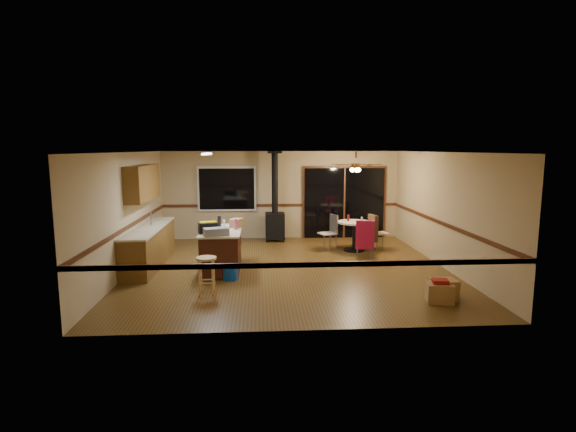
{
  "coord_description": "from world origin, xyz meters",
  "views": [
    {
      "loc": [
        -0.66,
        -9.81,
        2.68
      ],
      "look_at": [
        0.0,
        0.3,
        1.15
      ],
      "focal_mm": 28.0,
      "sensor_mm": 36.0,
      "label": 1
    }
  ],
  "objects": [
    {
      "name": "bottle_dark",
      "position": [
        -1.55,
        0.14,
        1.04
      ],
      "size": [
        0.11,
        0.11,
        0.29
      ],
      "primitive_type": "cylinder",
      "rotation": [
        0.0,
        0.0,
        -0.36
      ],
      "color": "black",
      "rests_on": "kitchen_island"
    },
    {
      "name": "box_corner_b",
      "position": [
        2.62,
        -2.26,
        0.18
      ],
      "size": [
        0.46,
        0.4,
        0.36
      ],
      "primitive_type": "cube",
      "rotation": [
        0.0,
        0.0,
        0.05
      ],
      "color": "#A07847",
      "rests_on": "floor"
    },
    {
      "name": "wood_stove",
      "position": [
        -0.2,
        3.05,
        0.73
      ],
      "size": [
        0.55,
        0.5,
        2.52
      ],
      "color": "black",
      "rests_on": "ground"
    },
    {
      "name": "bottle_white",
      "position": [
        -1.46,
        0.34,
        0.98
      ],
      "size": [
        0.07,
        0.07,
        0.17
      ],
      "primitive_type": "cylinder",
      "rotation": [
        0.0,
        0.0,
        -0.22
      ],
      "color": "white",
      "rests_on": "kitchen_island"
    },
    {
      "name": "countertop",
      "position": [
        -3.2,
        0.5,
        0.88
      ],
      "size": [
        0.64,
        3.04,
        0.04
      ],
      "primitive_type": "cube",
      "color": "beige",
      "rests_on": "lower_cabinets"
    },
    {
      "name": "box_under_window",
      "position": [
        -1.52,
        2.75,
        0.2
      ],
      "size": [
        0.52,
        0.42,
        0.41
      ],
      "primitive_type": "cube",
      "rotation": [
        0.0,
        0.0,
        -0.03
      ],
      "color": "#A07847",
      "rests_on": "floor"
    },
    {
      "name": "chair_right",
      "position": [
        2.36,
        1.67,
        0.6
      ],
      "size": [
        0.53,
        0.5,
        0.7
      ],
      "color": "#C5AB92",
      "rests_on": "ground"
    },
    {
      "name": "wall_back",
      "position": [
        0.0,
        3.5,
        1.3
      ],
      "size": [
        7.0,
        0.0,
        7.0
      ],
      "primitive_type": "plane",
      "rotation": [
        1.57,
        0.0,
        0.0
      ],
      "color": "tan",
      "rests_on": "ground"
    },
    {
      "name": "fluorescent_strip",
      "position": [
        -1.8,
        0.3,
        2.56
      ],
      "size": [
        0.1,
        1.2,
        0.04
      ],
      "primitive_type": "cube",
      "color": "white",
      "rests_on": "ceiling"
    },
    {
      "name": "ceiling",
      "position": [
        0.0,
        0.0,
        2.6
      ],
      "size": [
        7.0,
        7.0,
        0.0
      ],
      "primitive_type": "plane",
      "rotation": [
        3.14,
        0.0,
        0.0
      ],
      "color": "silver",
      "rests_on": "ground"
    },
    {
      "name": "box_on_island",
      "position": [
        -1.18,
        0.32,
        1.0
      ],
      "size": [
        0.32,
        0.36,
        0.2
      ],
      "primitive_type": "cube",
      "rotation": [
        0.0,
        0.0,
        -0.43
      ],
      "color": "#A07847",
      "rests_on": "kitchen_island"
    },
    {
      "name": "chair_left",
      "position": [
        1.24,
        1.79,
        0.59
      ],
      "size": [
        0.52,
        0.51,
        0.51
      ],
      "color": "#C5AB92",
      "rests_on": "ground"
    },
    {
      "name": "wall_right",
      "position": [
        3.5,
        0.0,
        1.3
      ],
      "size": [
        0.0,
        7.0,
        7.0
      ],
      "primitive_type": "plane",
      "rotation": [
        1.57,
        0.0,
        -1.57
      ],
      "color": "tan",
      "rests_on": "ground"
    },
    {
      "name": "box_corner_a",
      "position": [
        2.5,
        -2.41,
        0.17
      ],
      "size": [
        0.51,
        0.45,
        0.34
      ],
      "primitive_type": "cube",
      "rotation": [
        0.0,
        0.0,
        -0.19
      ],
      "color": "#A07847",
      "rests_on": "floor"
    },
    {
      "name": "ceiling_fan",
      "position": [
        1.84,
        1.66,
        2.21
      ],
      "size": [
        0.24,
        0.24,
        0.55
      ],
      "color": "brown",
      "rests_on": "ceiling"
    },
    {
      "name": "glass_red",
      "position": [
        1.69,
        1.76,
        0.86
      ],
      "size": [
        0.08,
        0.08,
        0.17
      ],
      "primitive_type": "cylinder",
      "rotation": [
        0.0,
        0.0,
        -0.23
      ],
      "color": "#590C14",
      "rests_on": "dining_table"
    },
    {
      "name": "chair_near",
      "position": [
        1.91,
        0.78,
        0.6
      ],
      "size": [
        0.49,
        0.52,
        0.7
      ],
      "color": "#C5AB92",
      "rests_on": "ground"
    },
    {
      "name": "chair_rail",
      "position": [
        0.0,
        0.0,
        1.0
      ],
      "size": [
        7.0,
        7.0,
        0.08
      ],
      "primitive_type": null,
      "color": "#472311",
      "rests_on": "ground"
    },
    {
      "name": "floor",
      "position": [
        0.0,
        0.0,
        0.0
      ],
      "size": [
        7.0,
        7.0,
        0.0
      ],
      "primitive_type": "plane",
      "color": "#543A17",
      "rests_on": "ground"
    },
    {
      "name": "blue_bucket",
      "position": [
        -1.26,
        -0.8,
        0.13
      ],
      "size": [
        0.38,
        0.38,
        0.26
      ],
      "primitive_type": "cylinder",
      "rotation": [
        0.0,
        0.0,
        0.29
      ],
      "color": "blue",
      "rests_on": "floor"
    },
    {
      "name": "sliding_door",
      "position": [
        1.9,
        3.45,
        1.05
      ],
      "size": [
        2.52,
        0.1,
        2.1
      ],
      "primitive_type": "cube",
      "color": "black",
      "rests_on": "ground"
    },
    {
      "name": "toolbox_yellow_lid",
      "position": [
        -1.74,
        -0.36,
        1.13
      ],
      "size": [
        0.38,
        0.27,
        0.03
      ],
      "primitive_type": "cube",
      "rotation": [
        0.0,
        0.0,
        0.31
      ],
      "color": "gold",
      "rests_on": "toolbox_black"
    },
    {
      "name": "toolbox_grey",
      "position": [
        -1.55,
        -0.63,
        0.98
      ],
      "size": [
        0.56,
        0.42,
        0.16
      ],
      "primitive_type": "cube",
      "rotation": [
        0.0,
        0.0,
        0.32
      ],
      "color": "slate",
      "rests_on": "kitchen_island"
    },
    {
      "name": "kitchen_island",
      "position": [
        -1.5,
        0.0,
        0.45
      ],
      "size": [
        0.88,
        1.68,
        0.9
      ],
      "color": "#3F1A0F",
      "rests_on": "ground"
    },
    {
      "name": "box_small_red",
      "position": [
        2.5,
        -2.41,
        0.38
      ],
      "size": [
        0.3,
        0.27,
        0.07
      ],
      "primitive_type": "cube",
      "rotation": [
        0.0,
        0.0,
        -0.19
      ],
      "color": "maroon",
      "rests_on": "box_corner_a"
    },
    {
      "name": "dining_table",
      "position": [
        1.84,
        1.66,
        0.53
      ],
      "size": [
        0.89,
        0.89,
        0.78
      ],
      "color": "black",
      "rests_on": "ground"
    },
    {
      "name": "bottle_pink",
      "position": [
        -1.18,
        0.03,
        1.02
      ],
      "size": [
        0.1,
        0.1,
        0.24
      ],
      "primitive_type": "cylinder",
      "rotation": [
        0.0,
        0.0,
        -0.41
      ],
      "color": "#D84C8C",
      "rests_on": "kitchen_island"
    },
    {
      "name": "wall_front",
      "position": [
        0.0,
        -3.5,
        1.3
      ],
      "size": [
        7.0,
        0.0,
        7.0
      ],
      "primitive_type": "plane",
      "rotation": [
        -1.57,
        0.0,
        0.0
      ],
      "color": "tan",
      "rests_on": "ground"
    },
    {
      "name": "wall_left",
      "position": [
        -3.5,
        0.0,
        1.3
      ],
      "size": [
        0.0,
        7.0,
        7.0
      ],
      "primitive_type": "plane",
      "rotation": [
        1.57,
        0.0,
        1.57
      ],
      "color": "tan",
      "rests_on": "ground"
    },
    {
      "name": "upper_cabinets",
      "position": [
        -3.33,
        0.7,
        1.9
      ],
      "size": [
        0.35,
        2.0,
        0.8
      ],
      "primitive_type": "cube",
      "color": "brown",
      "rests_on": "ground"
    },
    {
      "name": "bar_stool",
      "position": [
        -1.65,
        -1.64,
        0.34
      ],
      "size": [
        0.42,
        0.42,
        0.69
      ],
      "primitive_type": "cylinder",
      "rotation": [
        0.0,
        0.0,
        0.13
      ],
      "color": "tan",
      "rests_on": "floor"
    },
    {
      "name": "lower_cabinets",
      "position": [
        -3.2,
        0.5,
        0.43
      ],
      "size": [
        0.6,
        3.0,
        0.86
      ],
      "primitive_type": "cube",
      "color": "brown",
      "rests_on": "ground"
    },
    {
      "name": "toolbox_black",
      "position": [
        -1.74,
        -0.36,
        1.01
      ],
      "size": [
        0.44,
        0.32,
        0.22
      ],
      "primitive_type": "cube",
      "rotation": [
        0.0,
        0.0,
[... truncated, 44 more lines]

